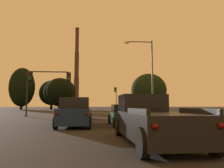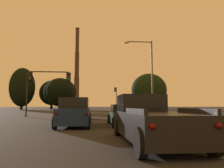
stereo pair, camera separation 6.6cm
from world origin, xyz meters
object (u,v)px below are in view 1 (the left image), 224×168
at_px(street_lamp, 148,70).
at_px(suv_center_lane_front, 80,110).
at_px(suv_center_lane_second, 75,112).
at_px(traffic_light_overhead_left, 42,81).
at_px(sedan_right_lane_second, 124,115).
at_px(traffic_light_far_right, 116,95).
at_px(pickup_truck_right_lane_third, 151,120).
at_px(smokestack, 76,76).

bearing_deg(street_lamp, suv_center_lane_front, -161.27).
height_order(suv_center_lane_second, traffic_light_overhead_left, traffic_light_overhead_left).
relative_size(suv_center_lane_second, suv_center_lane_front, 0.99).
bearing_deg(suv_center_lane_front, traffic_light_overhead_left, 132.30).
xyz_separation_m(sedan_right_lane_second, traffic_light_far_right, (4.27, 44.93, 3.58)).
xyz_separation_m(sedan_right_lane_second, suv_center_lane_second, (-3.34, -0.53, 0.23)).
xyz_separation_m(suv_center_lane_second, traffic_light_far_right, (7.61, 45.46, 3.35)).
bearing_deg(street_lamp, sedan_right_lane_second, -113.43).
bearing_deg(pickup_truck_right_lane_third, sedan_right_lane_second, 88.46).
distance_m(traffic_light_overhead_left, street_lamp, 13.56).
height_order(pickup_truck_right_lane_third, suv_center_lane_front, suv_center_lane_front).
bearing_deg(smokestack, pickup_truck_right_lane_third, -84.67).
relative_size(pickup_truck_right_lane_third, suv_center_lane_second, 1.13).
relative_size(sedan_right_lane_second, smokestack, 0.09).
bearing_deg(street_lamp, pickup_truck_right_lane_third, -104.36).
bearing_deg(traffic_light_far_right, traffic_light_overhead_left, -112.41).
distance_m(sedan_right_lane_second, suv_center_lane_front, 8.23).
bearing_deg(traffic_light_overhead_left, sedan_right_lane_second, -57.10).
height_order(pickup_truck_right_lane_third, traffic_light_far_right, traffic_light_far_right).
xyz_separation_m(sedan_right_lane_second, smokestack, (-12.90, 130.89, 20.61)).
height_order(sedan_right_lane_second, traffic_light_far_right, traffic_light_far_right).
bearing_deg(street_lamp, traffic_light_overhead_left, 165.66).
height_order(street_lamp, smokestack, smokestack).
relative_size(sedan_right_lane_second, suv_center_lane_second, 0.96).
distance_m(sedan_right_lane_second, smokestack, 133.13).
height_order(suv_center_lane_second, traffic_light_far_right, traffic_light_far_right).
bearing_deg(pickup_truck_right_lane_third, street_lamp, 74.28).
distance_m(suv_center_lane_front, traffic_light_overhead_left, 8.73).
distance_m(traffic_light_far_right, traffic_light_overhead_left, 34.04).
bearing_deg(traffic_light_far_right, suv_center_lane_front, -101.70).
bearing_deg(traffic_light_overhead_left, suv_center_lane_second, -69.00).
height_order(suv_center_lane_second, smokestack, smokestack).
bearing_deg(traffic_light_overhead_left, traffic_light_far_right, 67.59).
height_order(sedan_right_lane_second, traffic_light_overhead_left, traffic_light_overhead_left).
height_order(sedan_right_lane_second, pickup_truck_right_lane_third, pickup_truck_right_lane_third).
bearing_deg(smokestack, traffic_light_far_right, -78.71).
xyz_separation_m(suv_center_lane_second, street_lamp, (7.72, 10.65, 4.72)).
bearing_deg(pickup_truck_right_lane_third, traffic_light_far_right, 83.93).
bearing_deg(pickup_truck_right_lane_third, suv_center_lane_second, 115.44).
bearing_deg(street_lamp, traffic_light_far_right, 90.19).
height_order(traffic_light_far_right, smokestack, smokestack).
bearing_deg(suv_center_lane_front, traffic_light_far_right, 79.69).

